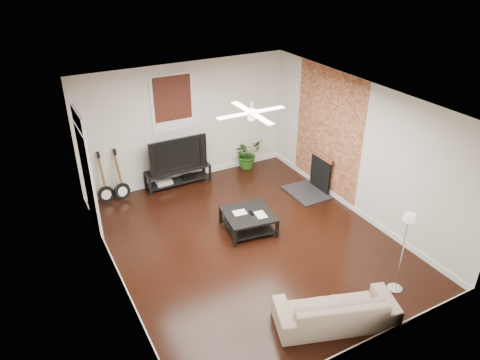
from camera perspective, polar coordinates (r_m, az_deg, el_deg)
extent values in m
cube|color=black|center=(8.77, 1.25, -7.74)|extent=(5.00, 6.00, 0.01)
cube|color=white|center=(7.48, 1.48, 9.92)|extent=(5.00, 6.00, 0.01)
cube|color=silver|center=(10.51, -6.80, 7.11)|extent=(5.00, 0.01, 2.80)
cube|color=silver|center=(6.04, 15.82, -11.38)|extent=(5.00, 0.01, 2.80)
cube|color=silver|center=(7.28, -16.07, -3.98)|extent=(0.01, 6.00, 2.80)
cube|color=silver|center=(9.40, 14.76, 3.75)|extent=(0.01, 6.00, 2.80)
cube|color=brown|center=(10.08, 10.96, 5.85)|extent=(0.02, 2.20, 2.80)
cube|color=black|center=(10.30, 9.23, 0.74)|extent=(0.80, 1.10, 0.92)
cube|color=#37120F|center=(10.20, -8.49, 9.63)|extent=(1.00, 0.06, 1.30)
cube|color=white|center=(9.01, -18.62, 1.02)|extent=(0.08, 1.00, 2.50)
cube|color=black|center=(10.69, -7.80, 0.44)|extent=(1.53, 0.41, 0.43)
imported|color=black|center=(10.44, -8.06, 3.44)|extent=(1.37, 0.18, 0.79)
cube|color=black|center=(8.98, 1.03, -5.25)|extent=(1.04, 1.04, 0.39)
imported|color=#BFA88F|center=(7.15, 11.97, -15.59)|extent=(1.94, 1.25, 0.53)
imported|color=#225418|center=(11.35, 0.91, 3.35)|extent=(0.78, 0.71, 0.76)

